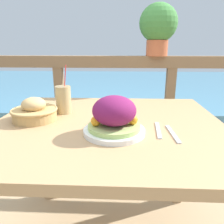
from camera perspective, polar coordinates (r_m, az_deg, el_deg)
patio_table at (r=1.05m, az=-1.05°, el=-7.64°), size 1.07×0.96×0.75m
railing_fence at (r=1.80m, az=0.58°, el=5.35°), size 2.80×0.08×1.02m
sea_backdrop at (r=4.36m, az=1.76°, el=5.08°), size 12.00×4.00×0.37m
salad_plate at (r=0.87m, az=0.59°, el=-1.44°), size 0.25×0.25×0.16m
drink_glass at (r=1.17m, az=-12.56°, el=3.17°), size 0.08×0.08×0.25m
bread_basket at (r=1.10m, az=-19.60°, el=0.13°), size 0.22×0.22×0.11m
potted_plant at (r=1.79m, az=11.96°, el=21.11°), size 0.28×0.28×0.38m
fork at (r=0.94m, az=11.98°, el=-4.60°), size 0.03×0.18×0.00m
knife at (r=0.92m, az=15.59°, el=-5.45°), size 0.03×0.18×0.00m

